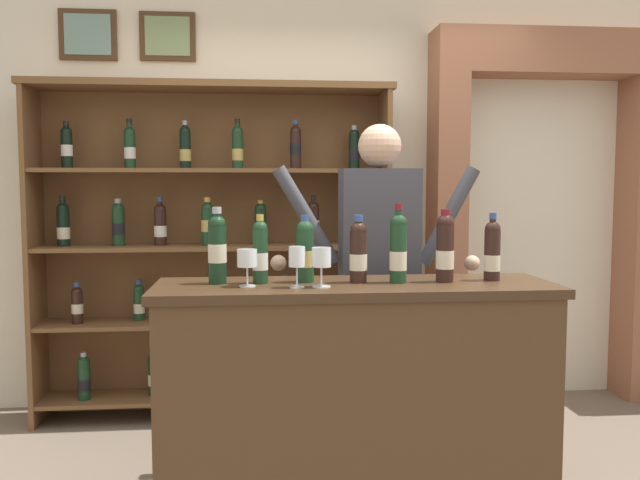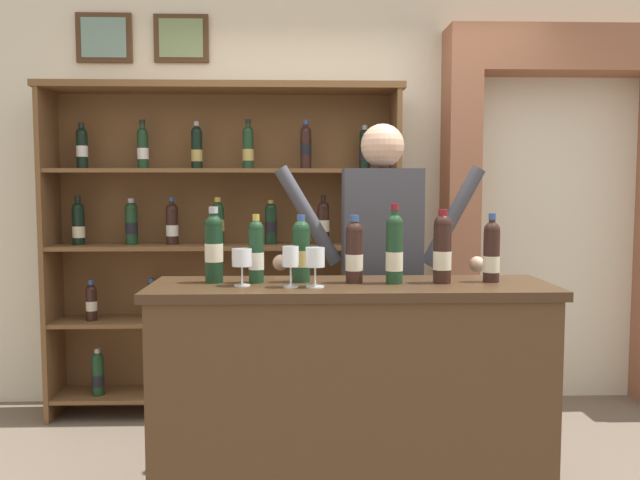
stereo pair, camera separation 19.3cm
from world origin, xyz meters
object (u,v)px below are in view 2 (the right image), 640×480
object	(u,v)px
tasting_counter	(350,402)
tasting_bottle_bianco	(394,248)
wine_glass_right	(242,260)
tasting_bottle_brunello	(214,247)
tasting_bottle_prosecco	(442,248)
tasting_bottle_super_tuscan	(301,250)
wine_glass_spare	(291,259)
wine_shelf	(225,241)
tasting_bottle_grappa	(492,252)
tasting_bottle_vin_santo	(354,251)
tasting_bottle_rosso	(256,251)
wine_glass_center	(315,259)
shopkeeper	(381,258)

from	to	relation	value
tasting_counter	tasting_bottle_bianco	xyz separation A→B (m)	(0.19, 0.01, 0.67)
wine_glass_right	tasting_bottle_brunello	bearing A→B (deg)	143.05
tasting_bottle_prosecco	tasting_bottle_super_tuscan	bearing A→B (deg)	175.10
tasting_bottle_brunello	wine_glass_spare	size ratio (longest dim) A/B	1.93
wine_shelf	tasting_bottle_grappa	xyz separation A→B (m)	(1.30, -1.36, 0.06)
tasting_bottle_super_tuscan	wine_glass_right	xyz separation A→B (m)	(-0.25, -0.10, -0.03)
tasting_counter	tasting_bottle_super_tuscan	world-z (taller)	tasting_bottle_super_tuscan
tasting_bottle_vin_santo	tasting_bottle_grappa	distance (m)	0.60
tasting_bottle_vin_santo	wine_glass_spare	xyz separation A→B (m)	(-0.27, -0.11, -0.02)
tasting_counter	tasting_bottle_vin_santo	bearing A→B (deg)	56.22
tasting_bottle_vin_santo	wine_glass_spare	size ratio (longest dim) A/B	1.72
tasting_bottle_rosso	wine_glass_right	size ratio (longest dim) A/B	1.89
wine_shelf	tasting_bottle_prosecco	world-z (taller)	wine_shelf
wine_glass_right	wine_glass_center	xyz separation A→B (m)	(0.30, -0.05, 0.01)
tasting_counter	wine_glass_spare	world-z (taller)	wine_glass_spare
wine_glass_right	tasting_counter	bearing A→B (deg)	5.64
tasting_bottle_rosso	tasting_bottle_bianco	bearing A→B (deg)	-3.47
wine_shelf	shopkeeper	world-z (taller)	wine_shelf
wine_shelf	tasting_bottle_super_tuscan	size ratio (longest dim) A/B	7.58
wine_shelf	tasting_bottle_bianco	xyz separation A→B (m)	(0.87, -1.39, 0.08)
wine_shelf	wine_glass_center	size ratio (longest dim) A/B	13.44
shopkeeper	tasting_bottle_rosso	size ratio (longest dim) A/B	5.95
tasting_bottle_grappa	wine_shelf	bearing A→B (deg)	133.69
tasting_bottle_rosso	tasting_bottle_bianco	world-z (taller)	tasting_bottle_bianco
tasting_counter	tasting_bottle_rosso	distance (m)	0.77
wine_glass_center	tasting_bottle_super_tuscan	bearing A→B (deg)	110.75
tasting_bottle_grappa	wine_glass_center	world-z (taller)	tasting_bottle_grappa
tasting_bottle_rosso	tasting_bottle_bianco	size ratio (longest dim) A/B	0.86
shopkeeper	wine_glass_right	distance (m)	0.86
tasting_bottle_brunello	wine_glass_center	size ratio (longest dim) A/B	1.99
wine_glass_right	tasting_bottle_grappa	bearing A→B (deg)	4.20
tasting_counter	wine_glass_right	xyz separation A→B (m)	(-0.46, -0.05, 0.63)
tasting_bottle_rosso	tasting_bottle_prosecco	distance (m)	0.80
tasting_bottle_grappa	wine_glass_right	bearing A→B (deg)	-175.80
tasting_bottle_grappa	wine_glass_spare	distance (m)	0.88
tasting_bottle_prosecco	tasting_bottle_brunello	bearing A→B (deg)	177.43
shopkeeper	tasting_bottle_vin_santo	world-z (taller)	shopkeeper
tasting_bottle_bianco	wine_glass_center	world-z (taller)	tasting_bottle_bianco
tasting_bottle_super_tuscan	wine_glass_right	world-z (taller)	tasting_bottle_super_tuscan
tasting_bottle_super_tuscan	tasting_bottle_prosecco	size ratio (longest dim) A/B	0.92
tasting_bottle_super_tuscan	tasting_bottle_vin_santo	xyz separation A→B (m)	(0.23, -0.03, -0.00)
tasting_bottle_super_tuscan	wine_glass_center	size ratio (longest dim) A/B	1.77
tasting_bottle_vin_santo	wine_glass_spare	bearing A→B (deg)	-157.17
wine_shelf	wine_glass_right	size ratio (longest dim) A/B	14.19
tasting_bottle_super_tuscan	tasting_bottle_rosso	bearing A→B (deg)	-175.00
tasting_bottle_brunello	tasting_bottle_super_tuscan	bearing A→B (deg)	1.20
tasting_bottle_bianco	tasting_bottle_grappa	bearing A→B (deg)	3.68
tasting_bottle_vin_santo	tasting_bottle_rosso	bearing A→B (deg)	177.59
wine_shelf	tasting_counter	world-z (taller)	wine_shelf
tasting_bottle_rosso	tasting_bottle_super_tuscan	size ratio (longest dim) A/B	1.01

